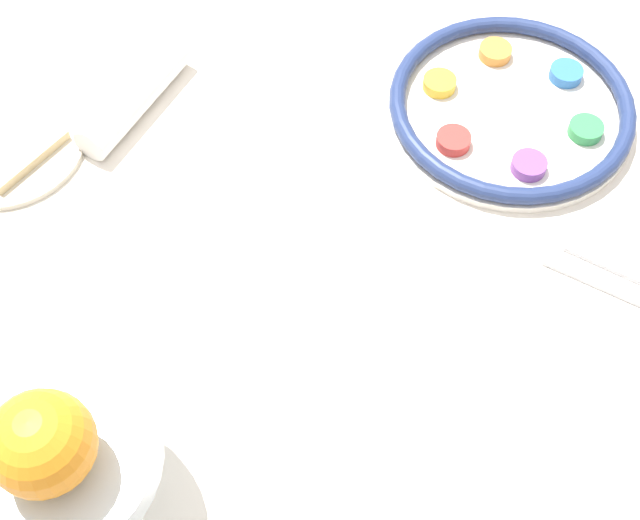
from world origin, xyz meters
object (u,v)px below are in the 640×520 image
Objects in this scene: seder_plate at (511,107)px; fruit_stand at (49,460)px; bread_plate at (6,145)px; orange_fruit at (42,444)px; napkin_roll at (135,96)px.

seder_plate is 0.67m from fruit_stand.
fruit_stand is 0.45m from bread_plate.
fruit_stand is at bearing 72.58° from bread_plate.
seder_plate is at bearing 148.91° from bread_plate.
orange_fruit is 0.52m from napkin_roll.
napkin_roll is (-0.16, 0.04, 0.01)m from bread_plate.
orange_fruit is at bearing 73.84° from bread_plate.
orange_fruit reaches higher than seder_plate.
fruit_stand is (0.66, 0.11, 0.08)m from seder_plate.
orange_fruit reaches higher than napkin_roll.
orange_fruit is (0.65, 0.13, 0.15)m from seder_plate.
napkin_roll is at bearing -37.56° from seder_plate.
fruit_stand reaches higher than napkin_roll.
fruit_stand is at bearing -75.13° from orange_fruit.
orange_fruit is 0.47× the size of napkin_roll.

